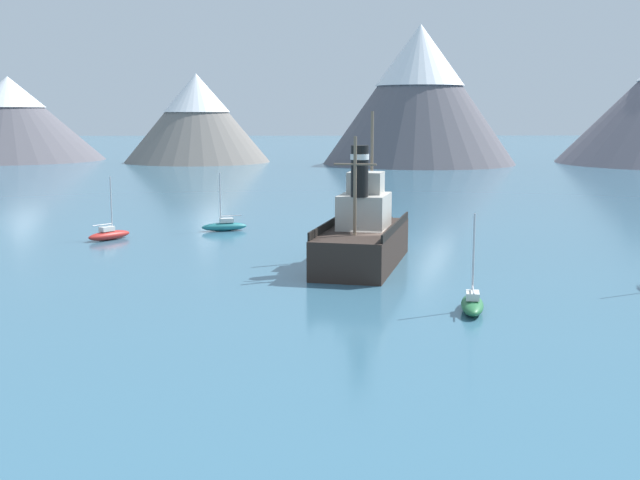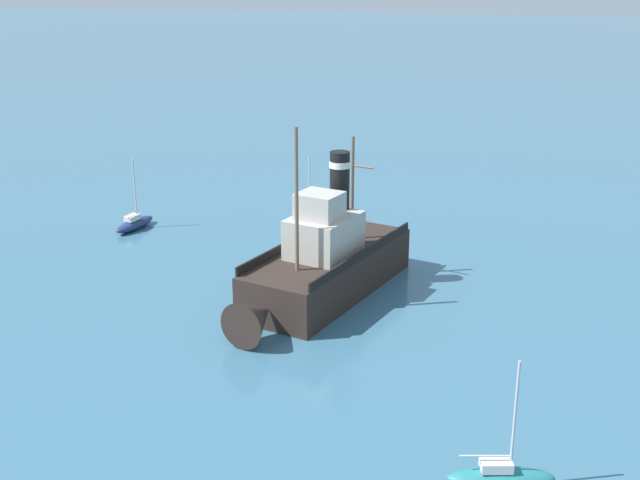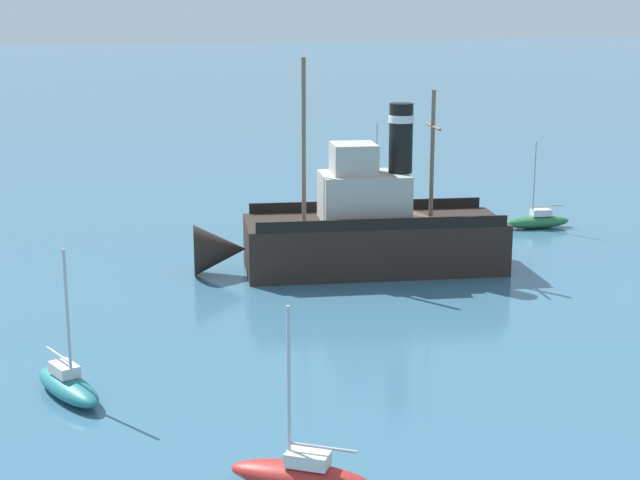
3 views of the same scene
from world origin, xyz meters
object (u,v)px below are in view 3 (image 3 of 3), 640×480
sailboat_red (301,474)px  sailboat_teal (68,384)px  sailboat_green (537,221)px  old_tugboat (361,232)px  sailboat_navy (371,192)px

sailboat_red → sailboat_teal: bearing=28.0°
sailboat_red → sailboat_green: bearing=-45.2°
sailboat_red → old_tugboat: bearing=-29.1°
old_tugboat → sailboat_navy: old_tugboat is taller
sailboat_green → sailboat_red: size_ratio=1.00×
sailboat_green → sailboat_red: 33.19m
sailboat_navy → sailboat_red: size_ratio=1.00×
sailboat_navy → sailboat_teal: same height
sailboat_teal → sailboat_green: bearing=-62.2°
sailboat_green → sailboat_navy: size_ratio=1.00×
sailboat_navy → sailboat_teal: 35.14m
old_tugboat → sailboat_red: size_ratio=3.02×
sailboat_navy → sailboat_red: (-34.87, 18.74, 0.00)m
sailboat_green → sailboat_red: (-23.39, 23.54, 0.00)m
sailboat_navy → sailboat_teal: size_ratio=1.00×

